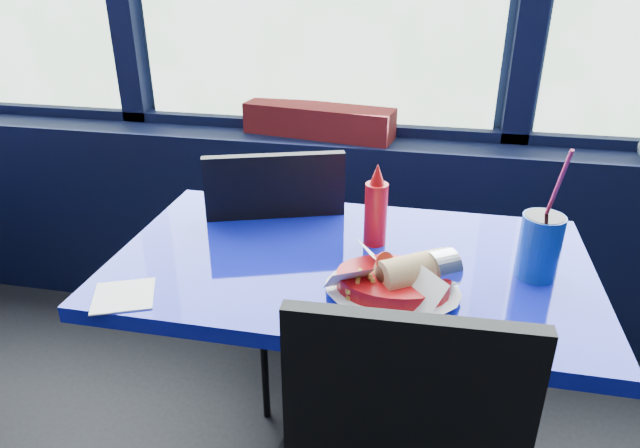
{
  "coord_description": "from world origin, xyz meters",
  "views": [
    {
      "loc": [
        0.48,
        0.74,
        1.46
      ],
      "look_at": [
        0.22,
        1.98,
        0.85
      ],
      "focal_mm": 32.0,
      "sensor_mm": 36.0,
      "label": 1
    }
  ],
  "objects_px": {
    "food_basket": "(396,280)",
    "chair_near_back": "(299,261)",
    "planter_box": "(319,121)",
    "ketchup_bottle": "(376,209)",
    "near_table": "(349,318)",
    "soda_cup": "(540,245)"
  },
  "relations": [
    {
      "from": "planter_box",
      "to": "ketchup_bottle",
      "type": "bearing_deg",
      "value": -58.66
    },
    {
      "from": "chair_near_back",
      "to": "ketchup_bottle",
      "type": "height_order",
      "value": "ketchup_bottle"
    },
    {
      "from": "planter_box",
      "to": "chair_near_back",
      "type": "bearing_deg",
      "value": -75.59
    },
    {
      "from": "near_table",
      "to": "planter_box",
      "type": "height_order",
      "value": "planter_box"
    },
    {
      "from": "near_table",
      "to": "soda_cup",
      "type": "xyz_separation_m",
      "value": [
        0.45,
        0.01,
        0.26
      ]
    },
    {
      "from": "food_basket",
      "to": "ketchup_bottle",
      "type": "xyz_separation_m",
      "value": [
        -0.08,
        0.24,
        0.06
      ]
    },
    {
      "from": "planter_box",
      "to": "soda_cup",
      "type": "relative_size",
      "value": 1.78
    },
    {
      "from": "chair_near_back",
      "to": "food_basket",
      "type": "relative_size",
      "value": 3.11
    },
    {
      "from": "near_table",
      "to": "food_basket",
      "type": "xyz_separation_m",
      "value": [
        0.13,
        -0.14,
        0.22
      ]
    },
    {
      "from": "chair_near_back",
      "to": "near_table",
      "type": "bearing_deg",
      "value": 104.81
    },
    {
      "from": "food_basket",
      "to": "ketchup_bottle",
      "type": "bearing_deg",
      "value": 97.88
    },
    {
      "from": "chair_near_back",
      "to": "ketchup_bottle",
      "type": "bearing_deg",
      "value": 120.85
    },
    {
      "from": "planter_box",
      "to": "food_basket",
      "type": "bearing_deg",
      "value": -59.76
    },
    {
      "from": "ketchup_bottle",
      "to": "chair_near_back",
      "type": "bearing_deg",
      "value": 139.98
    },
    {
      "from": "chair_near_back",
      "to": "ketchup_bottle",
      "type": "relative_size",
      "value": 4.18
    },
    {
      "from": "near_table",
      "to": "chair_near_back",
      "type": "bearing_deg",
      "value": 123.94
    },
    {
      "from": "food_basket",
      "to": "chair_near_back",
      "type": "bearing_deg",
      "value": 116.77
    },
    {
      "from": "chair_near_back",
      "to": "ketchup_bottle",
      "type": "xyz_separation_m",
      "value": [
        0.27,
        -0.22,
        0.31
      ]
    },
    {
      "from": "food_basket",
      "to": "ketchup_bottle",
      "type": "relative_size",
      "value": 1.34
    },
    {
      "from": "near_table",
      "to": "ketchup_bottle",
      "type": "height_order",
      "value": "ketchup_bottle"
    },
    {
      "from": "near_table",
      "to": "chair_near_back",
      "type": "relative_size",
      "value": 1.27
    },
    {
      "from": "chair_near_back",
      "to": "ketchup_bottle",
      "type": "distance_m",
      "value": 0.46
    }
  ]
}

